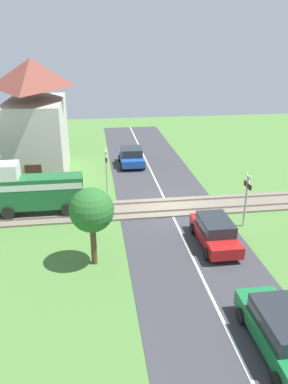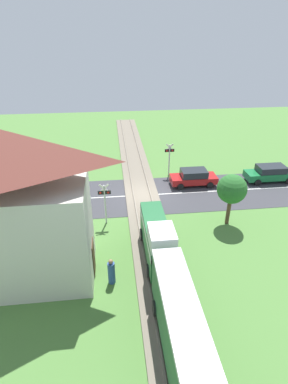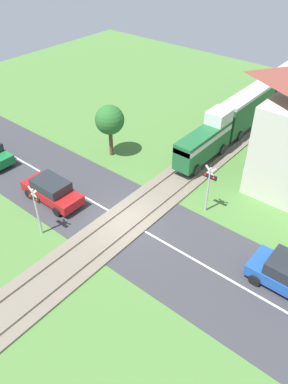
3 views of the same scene
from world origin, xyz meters
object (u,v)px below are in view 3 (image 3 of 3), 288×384
Objects in this scene: crossing_signal_west_approach at (36,205)px; crossing_signal_east_approach at (209,183)px; pedestrian_by_station at (249,158)px; car_near_crossing at (52,190)px; car_far_side at (288,274)px; train at (253,105)px.

crossing_signal_west_approach is 1.00× the size of crossing_signal_east_approach.
crossing_signal_east_approach reaches higher than pedestrian_by_station.
crossing_signal_east_approach is at bearing 33.53° from car_near_crossing.
crossing_signal_west_approach reaches higher than pedestrian_by_station.
car_far_side is at bearing 23.41° from crossing_signal_west_approach.
car_near_crossing is at bearing -146.47° from crossing_signal_east_approach.
pedestrian_by_station is at bearing 55.85° from car_near_crossing.
train is 4.78× the size of car_near_crossing.
crossing_signal_west_approach reaches higher than car_far_side.
car_far_side is 6.54m from crossing_signal_east_approach.
pedestrian_by_station is at bearing 127.14° from car_far_side.
crossing_signal_west_approach is (1.81, -2.33, 1.27)m from car_near_crossing.
crossing_signal_east_approach is at bearing 51.26° from crossing_signal_west_approach.
crossing_signal_west_approach is at bearing -52.12° from car_near_crossing.
crossing_signal_west_approach is 9.67m from crossing_signal_east_approach.
car_near_crossing is at bearing -124.15° from pedestrian_by_station.
train reaches higher than crossing_signal_west_approach.
car_far_side is 2.25× the size of pedestrian_by_station.
train is at bearing 115.74° from pedestrian_by_station.
crossing_signal_west_approach is at bearing -98.97° from train.
train is at bearing 73.97° from car_near_crossing.
car_far_side is 10.39m from pedestrian_by_station.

